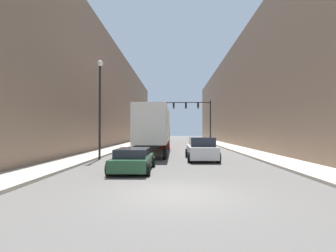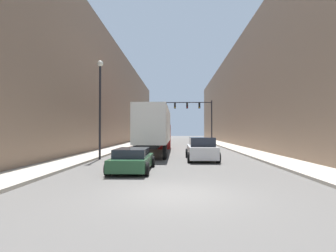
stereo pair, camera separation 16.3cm
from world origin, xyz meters
name	(u,v)px [view 2 (the right image)]	position (x,y,z in m)	size (l,w,h in m)	color
ground_plane	(175,194)	(0.00, 0.00, 0.00)	(200.00, 200.00, 0.00)	#565451
sidewalk_right	(224,145)	(7.00, 30.00, 0.07)	(2.49, 80.00, 0.15)	#B2A899
sidewalk_left	(129,144)	(-7.00, 30.00, 0.07)	(2.49, 80.00, 0.15)	#B2A899
building_right	(253,96)	(11.24, 30.00, 7.19)	(6.00, 80.00, 14.37)	#846B56
building_left	(101,97)	(-11.24, 30.00, 7.10)	(6.00, 80.00, 14.21)	#846B56
semi_truck	(156,129)	(-1.90, 16.32, 2.30)	(2.45, 14.64, 4.09)	silver
sedan_car	(133,160)	(-2.26, 4.95, 0.58)	(2.04, 4.37, 1.19)	#234C2D
suv_car	(201,149)	(1.83, 10.17, 0.78)	(2.14, 4.68, 1.64)	silver
traffic_signal_gantry	(198,113)	(3.51, 33.02, 4.98)	(7.88, 0.35, 6.92)	black
street_lamp	(100,96)	(-5.61, 10.39, 4.64)	(0.44, 0.44, 7.30)	black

